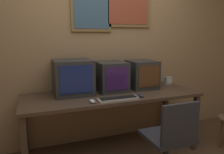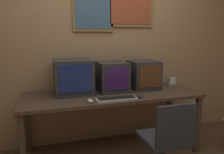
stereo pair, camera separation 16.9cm
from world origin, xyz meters
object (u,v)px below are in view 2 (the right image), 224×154
keyboard_main (117,99)px  mouse_far_corner (90,101)px  monitor_center (112,76)px  office_chair (166,147)px  monitor_right (144,75)px  desk_clock (172,81)px  mouse_near_keyboard (140,96)px  monitor_left (73,77)px

keyboard_main → mouse_far_corner: size_ratio=4.07×
mouse_far_corner → monitor_center: bearing=48.2°
office_chair → monitor_right: bearing=80.0°
office_chair → monitor_center: bearing=107.9°
desk_clock → keyboard_main: bearing=-154.2°
office_chair → mouse_far_corner: bearing=144.4°
mouse_near_keyboard → mouse_far_corner: 0.58m
monitor_left → desk_clock: monitor_left is taller
monitor_center → monitor_right: monitor_center is taller
desk_clock → mouse_far_corner: bearing=-159.7°
mouse_near_keyboard → monitor_left: bearing=150.0°
mouse_near_keyboard → keyboard_main: bearing=-177.4°
monitor_right → mouse_far_corner: bearing=-152.9°
office_chair → keyboard_main: bearing=127.4°
mouse_near_keyboard → monitor_right: bearing=60.3°
monitor_center → keyboard_main: 0.45m
keyboard_main → desk_clock: size_ratio=4.18×
mouse_near_keyboard → office_chair: 0.63m
mouse_near_keyboard → desk_clock: desk_clock is taller
monitor_center → mouse_near_keyboard: 0.48m
monitor_center → office_chair: (0.29, -0.88, -0.57)m
monitor_left → monitor_center: bearing=-0.4°
keyboard_main → mouse_far_corner: (-0.30, 0.00, 0.00)m
monitor_left → mouse_near_keyboard: size_ratio=4.38×
monitor_center → desk_clock: size_ratio=3.70×
monitor_left → keyboard_main: 0.62m
desk_clock → office_chair: desk_clock is taller
monitor_left → office_chair: size_ratio=0.53×
monitor_right → keyboard_main: size_ratio=0.83×
keyboard_main → monitor_right: bearing=38.9°
monitor_left → keyboard_main: monitor_left is taller
monitor_left → monitor_center: 0.49m
keyboard_main → mouse_near_keyboard: size_ratio=4.44×
monitor_left → monitor_right: monitor_left is taller
mouse_far_corner → desk_clock: bearing=20.3°
monitor_center → mouse_near_keyboard: (0.21, -0.40, -0.17)m
keyboard_main → desk_clock: bearing=25.8°
monitor_center → monitor_right: 0.44m
monitor_right → keyboard_main: bearing=-141.1°
monitor_center → mouse_near_keyboard: bearing=-62.1°
monitor_left → keyboard_main: bearing=-45.2°
keyboard_main → office_chair: office_chair is taller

